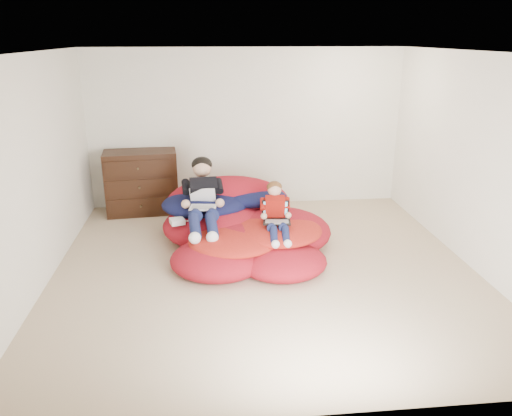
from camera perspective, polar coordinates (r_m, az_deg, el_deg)
The scene contains 9 objects.
room_shell at distance 5.99m, azimuth 0.97°, elevation -4.99°, with size 5.10×5.10×2.77m.
dresser at distance 8.00m, azimuth -12.94°, elevation 2.89°, with size 1.14×0.67×0.99m.
beanbag_pile at distance 6.60m, azimuth -1.69°, elevation -2.20°, with size 2.25×2.31×0.84m.
cream_pillow at distance 7.20m, azimuth -5.95°, elevation 2.53°, with size 0.45×0.29×0.29m, color silver.
older_boy at distance 6.54m, azimuth -6.12°, elevation 1.51°, with size 0.40×1.34×0.78m.
younger_boy at distance 6.17m, azimuth 2.31°, elevation -0.38°, with size 0.28×0.81×0.62m.
laptop_white at distance 6.44m, azimuth -6.10°, elevation 0.70°, with size 0.36×0.38×0.22m.
laptop_black at distance 6.18m, azimuth 2.32°, elevation -0.89°, with size 0.36×0.33×0.25m.
power_adapter at distance 6.44m, azimuth -8.98°, elevation -1.52°, with size 0.17×0.17×0.07m, color silver.
Camera 1 is at (-0.66, -5.42, 2.67)m, focal length 35.00 mm.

